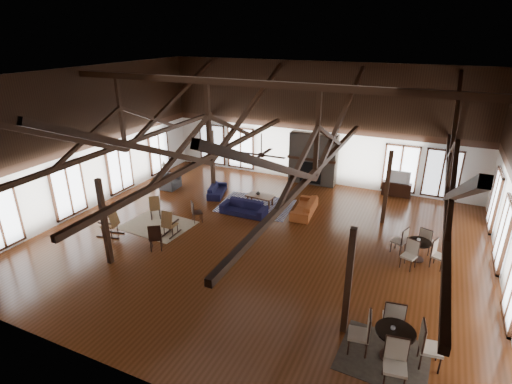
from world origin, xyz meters
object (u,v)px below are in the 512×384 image
at_px(sofa_navy_left, 217,190).
at_px(sofa_navy_front, 244,208).
at_px(sofa_orange, 304,207).
at_px(tv_console, 397,189).
at_px(armchair, 169,182).
at_px(coffee_table, 260,197).
at_px(cafe_table_near, 394,339).
at_px(cafe_table_far, 418,247).

bearing_deg(sofa_navy_left, sofa_navy_front, -140.82).
height_order(sofa_orange, tv_console, tv_console).
bearing_deg(tv_console, armchair, -160.40).
height_order(coffee_table, armchair, armchair).
distance_m(cafe_table_near, tv_console, 10.77).
relative_size(sofa_orange, cafe_table_far, 1.08).
relative_size(sofa_navy_left, sofa_orange, 0.81).
bearing_deg(coffee_table, sofa_orange, 4.67).
height_order(armchair, cafe_table_near, cafe_table_near).
xyz_separation_m(sofa_navy_left, tv_console, (7.82, 3.51, 0.09)).
relative_size(sofa_navy_front, cafe_table_near, 0.90).
xyz_separation_m(sofa_navy_left, sofa_orange, (4.46, -0.26, 0.06)).
height_order(sofa_navy_front, cafe_table_near, cafe_table_near).
height_order(sofa_navy_front, tv_console, tv_console).
bearing_deg(sofa_navy_front, tv_console, 40.24).
xyz_separation_m(sofa_orange, tv_console, (3.37, 3.77, 0.03)).
height_order(sofa_navy_left, sofa_orange, sofa_orange).
xyz_separation_m(armchair, cafe_table_far, (11.76, -2.01, 0.17)).
distance_m(sofa_navy_front, coffee_table, 1.18).
xyz_separation_m(sofa_navy_front, cafe_table_near, (6.82, -5.78, 0.28)).
xyz_separation_m(coffee_table, cafe_table_far, (6.78, -1.95, 0.07)).
bearing_deg(coffee_table, tv_console, 39.27).
bearing_deg(armchair, tv_console, -73.37).
distance_m(armchair, cafe_table_near, 13.50).
bearing_deg(sofa_orange, sofa_navy_left, -98.05).
bearing_deg(cafe_table_far, armchair, 170.31).
xyz_separation_m(sofa_navy_left, cafe_table_near, (8.93, -7.20, 0.33)).
bearing_deg(coffee_table, armchair, -176.15).
relative_size(sofa_navy_front, armchair, 2.02).
relative_size(sofa_navy_left, armchair, 1.67).
bearing_deg(sofa_navy_front, coffee_table, 76.87).
relative_size(cafe_table_far, tv_console, 1.45).
xyz_separation_m(cafe_table_near, tv_console, (-1.11, 10.71, -0.24)).
bearing_deg(coffee_table, sofa_navy_left, 178.09).
bearing_deg(cafe_table_near, armchair, 148.79).
xyz_separation_m(coffee_table, tv_console, (5.45, 3.78, -0.09)).
height_order(sofa_navy_left, cafe_table_near, cafe_table_near).
relative_size(sofa_orange, armchair, 2.07).
distance_m(sofa_orange, armchair, 7.07).
relative_size(sofa_orange, cafe_table_near, 0.92).
xyz_separation_m(coffee_table, armchair, (-4.98, 0.06, -0.09)).
distance_m(sofa_navy_front, sofa_orange, 2.61).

